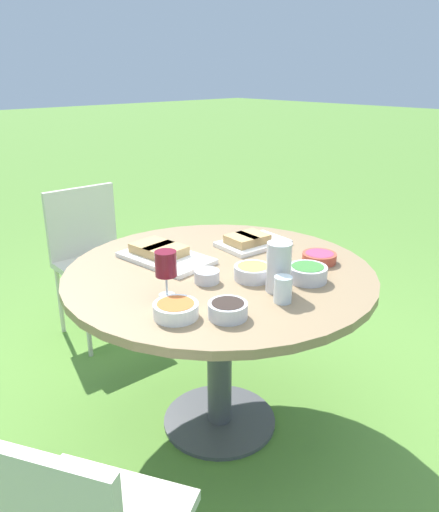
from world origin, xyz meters
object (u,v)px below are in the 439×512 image
chair_near_left (93,250)px  wine_glass (166,265)px  dining_table (219,294)px  water_pitcher (279,267)px

chair_near_left → wine_glass: wine_glass is taller
dining_table → wine_glass: size_ratio=7.38×
chair_near_left → wine_glass: 1.34m
chair_near_left → water_pitcher: 1.52m
dining_table → water_pitcher: 0.37m
chair_near_left → wine_glass: bearing=163.4°
dining_table → wine_glass: 0.40m
dining_table → chair_near_left: 1.19m
water_pitcher → wine_glass: water_pitcher is taller
dining_table → chair_near_left: (1.18, -0.05, -0.13)m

